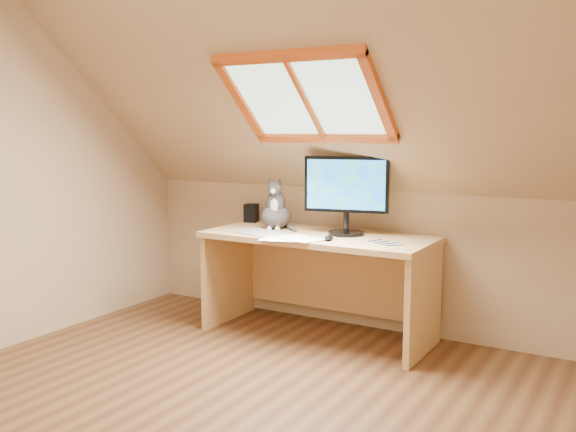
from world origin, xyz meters
The scene contains 10 objects.
ground centered at (0.00, 0.00, 0.00)m, with size 3.50×3.50×0.00m, color brown.
room_shell centered at (0.00, -0.09, 1.43)m, with size 3.52×3.52×2.41m.
desk centered at (-0.09, 1.45, 0.50)m, with size 1.58×0.69×0.72m.
monitor centered at (0.09, 1.45, 1.02)m, with size 0.57×0.24×0.53m.
cat centered at (-0.47, 1.44, 0.85)m, with size 0.28×0.30×0.38m.
desk_speaker centered at (-0.80, 1.63, 0.79)m, with size 0.10×0.10×0.14m, color black.
graphics_tablet centered at (-0.45, 1.20, 0.73)m, with size 0.31×0.22×0.01m, color #B2B2B7.
mouse centered at (0.09, 1.19, 0.73)m, with size 0.05×0.10×0.03m, color black.
papers centered at (-0.14, 1.12, 0.72)m, with size 0.35×0.30×0.01m.
cables centered at (0.34, 1.26, 0.72)m, with size 0.51×0.26×0.01m.
Camera 1 is at (1.92, -2.46, 1.44)m, focal length 40.00 mm.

